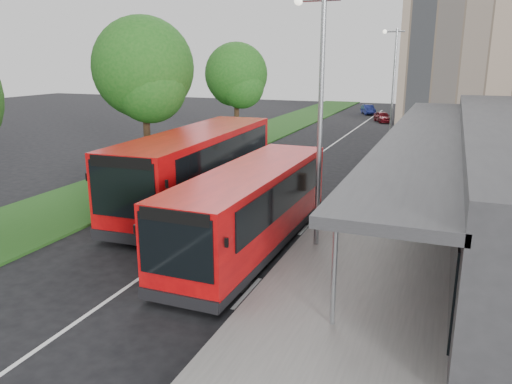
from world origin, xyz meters
TOP-DOWN VIEW (x-y plane):
  - ground at (0.00, 0.00)m, footprint 120.00×120.00m
  - pavement at (6.00, 20.00)m, footprint 5.00×80.00m
  - grass_verge at (-7.00, 20.00)m, footprint 5.00×80.00m
  - lane_centre_line at (0.00, 15.00)m, footprint 0.12×70.00m
  - kerb_dashes at (3.30, 19.00)m, footprint 0.12×56.00m
  - tree_mid at (-7.01, 9.05)m, footprint 5.23×5.23m
  - tree_far at (-7.01, 21.05)m, footprint 4.62×4.62m
  - lamp_post_near at (4.12, 2.00)m, footprint 1.44×0.28m
  - lamp_post_far at (4.12, 22.00)m, footprint 1.44×0.28m
  - bus_main at (2.16, 1.17)m, footprint 2.66×9.81m
  - bus_second at (-1.92, 5.11)m, footprint 3.41×11.56m
  - litter_bin at (5.15, 8.65)m, footprint 0.56×0.56m
  - bollard at (4.78, 17.54)m, footprint 0.19×0.19m
  - car_near at (1.62, 37.97)m, footprint 2.38×3.35m
  - car_far at (-0.92, 44.80)m, footprint 2.21×3.40m

SIDE VIEW (x-z plane):
  - ground at x=0.00m, z-range 0.00..0.00m
  - kerb_dashes at x=3.30m, z-range 0.00..0.01m
  - lane_centre_line at x=0.00m, z-range 0.00..0.01m
  - grass_verge at x=-7.00m, z-range 0.00..0.10m
  - pavement at x=6.00m, z-range 0.00..0.15m
  - car_far at x=-0.92m, z-range 0.00..1.06m
  - car_near at x=1.62m, z-range 0.00..1.06m
  - litter_bin at x=5.15m, z-range 0.15..0.96m
  - bollard at x=4.78m, z-range 0.15..1.24m
  - bus_main at x=2.16m, z-range 0.04..2.80m
  - bus_second at x=-1.92m, z-range 0.04..3.28m
  - lamp_post_near at x=4.12m, z-range 0.72..8.72m
  - lamp_post_far at x=4.12m, z-range 0.72..8.72m
  - tree_far at x=-7.01m, z-range 1.08..8.50m
  - tree_mid at x=-7.01m, z-range 1.22..9.62m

